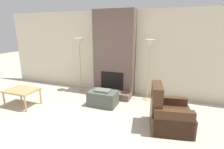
% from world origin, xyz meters
% --- Properties ---
extents(ground_plane, '(24.00, 24.00, 0.00)m').
position_xyz_m(ground_plane, '(0.00, 0.00, 0.00)').
color(ground_plane, '#B2A893').
extents(wall_back, '(8.35, 0.06, 2.60)m').
position_xyz_m(wall_back, '(0.00, 3.11, 1.30)').
color(wall_back, beige).
rests_on(wall_back, ground_plane).
extents(fireplace, '(1.27, 0.77, 2.60)m').
position_xyz_m(fireplace, '(0.00, 2.86, 1.21)').
color(fireplace, brown).
rests_on(fireplace, ground_plane).
extents(ottoman, '(0.76, 0.51, 0.45)m').
position_xyz_m(ottoman, '(0.03, 1.90, 0.21)').
color(ottoman, '#474C42').
rests_on(ottoman, ground_plane).
extents(armchair, '(0.96, 0.96, 0.95)m').
position_xyz_m(armchair, '(1.75, 1.34, 0.29)').
color(armchair, '#422819').
rests_on(armchair, ground_plane).
extents(side_table, '(0.82, 0.61, 0.47)m').
position_xyz_m(side_table, '(-2.00, 1.11, 0.41)').
color(side_table, tan).
rests_on(side_table, ground_plane).
extents(floor_lamp_left, '(0.30, 0.30, 1.76)m').
position_xyz_m(floor_lamp_left, '(-1.12, 2.71, 1.54)').
color(floor_lamp_left, tan).
rests_on(floor_lamp_left, ground_plane).
extents(floor_lamp_right, '(0.30, 0.30, 1.76)m').
position_xyz_m(floor_lamp_right, '(1.10, 2.71, 1.54)').
color(floor_lamp_right, tan).
rests_on(floor_lamp_right, ground_plane).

